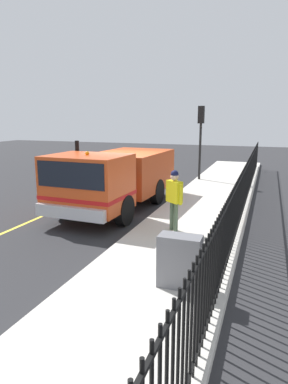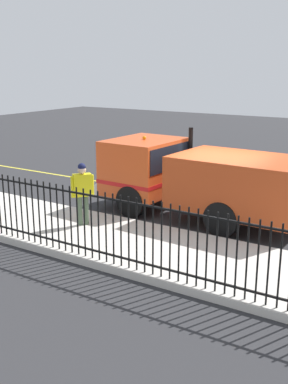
{
  "view_description": "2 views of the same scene",
  "coord_description": "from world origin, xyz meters",
  "views": [
    {
      "loc": [
        5.04,
        -11.75,
        3.29
      ],
      "look_at": [
        1.43,
        -1.81,
        0.99
      ],
      "focal_mm": 32.16,
      "sensor_mm": 36.0,
      "label": 1
    },
    {
      "loc": [
        12.01,
        5.17,
        4.34
      ],
      "look_at": [
        1.77,
        -1.37,
        1.09
      ],
      "focal_mm": 43.71,
      "sensor_mm": 36.0,
      "label": 2
    }
  ],
  "objects": [
    {
      "name": "work_truck",
      "position": [
        -0.06,
        -0.89,
        1.28
      ],
      "size": [
        2.64,
        6.24,
        2.51
      ],
      "rotation": [
        0.0,
        0.0,
        3.1
      ],
      "color": "#D84C1E",
      "rests_on": "ground"
    },
    {
      "name": "ground_plane",
      "position": [
        0.0,
        0.0,
        0.0
      ],
      "size": [
        59.67,
        59.67,
        0.0
      ],
      "primitive_type": "plane",
      "color": "#2B2B2D",
      "rests_on": "ground"
    },
    {
      "name": "iron_fence",
      "position": [
        4.36,
        -0.0,
        0.97
      ],
      "size": [
        0.04,
        23.09,
        1.6
      ],
      "color": "black",
      "rests_on": "sidewalk_slab"
    },
    {
      "name": "sidewalk_slab",
      "position": [
        3.03,
        0.0,
        0.08
      ],
      "size": [
        2.99,
        27.12,
        0.17
      ],
      "primitive_type": "cube",
      "color": "beige",
      "rests_on": "ground"
    },
    {
      "name": "lane_marking",
      "position": [
        -2.05,
        0.0,
        0.0
      ],
      "size": [
        0.12,
        24.41,
        0.01
      ],
      "primitive_type": "cube",
      "color": "yellow",
      "rests_on": "ground"
    },
    {
      "name": "utility_cabinet",
      "position": [
        3.63,
        -5.9,
        0.67
      ],
      "size": [
        0.8,
        0.41,
        1.0
      ],
      "primitive_type": "cube",
      "color": "slate",
      "rests_on": "sidewalk_slab"
    },
    {
      "name": "worker_standing",
      "position": [
        2.67,
        -2.76,
        1.22
      ],
      "size": [
        0.53,
        0.46,
        1.72
      ],
      "rotation": [
        0.0,
        0.0,
        2.51
      ],
      "color": "yellow",
      "rests_on": "sidewalk_slab"
    },
    {
      "name": "traffic_light_near",
      "position": [
        1.75,
        5.62,
        2.79
      ],
      "size": [
        0.31,
        0.22,
        3.67
      ],
      "rotation": [
        0.0,
        0.0,
        3.1
      ],
      "color": "black",
      "rests_on": "sidewalk_slab"
    },
    {
      "name": "traffic_cone",
      "position": [
        -2.12,
        1.49,
        0.29
      ],
      "size": [
        0.41,
        0.41,
        0.58
      ],
      "primitive_type": "cone",
      "color": "orange",
      "rests_on": "ground"
    }
  ]
}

